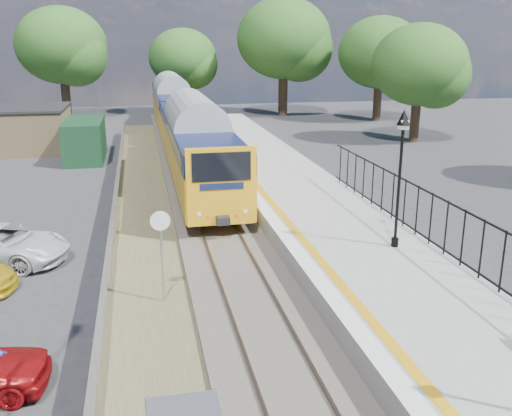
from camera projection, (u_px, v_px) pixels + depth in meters
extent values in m
plane|color=#2D2D30|center=(287.00, 390.00, 12.85)|extent=(120.00, 120.00, 0.00)
cube|color=#473F38|center=(223.00, 240.00, 22.22)|extent=(3.40, 80.00, 0.20)
cube|color=#4C472D|center=(148.00, 267.00, 19.81)|extent=(2.60, 70.00, 0.06)
cube|color=brown|center=(204.00, 239.00, 22.05)|extent=(0.07, 80.00, 0.14)
cube|color=brown|center=(241.00, 236.00, 22.33)|extent=(0.07, 80.00, 0.14)
cube|color=gray|center=(343.00, 241.00, 21.05)|extent=(5.00, 70.00, 0.90)
cube|color=silver|center=(284.00, 234.00, 20.49)|extent=(0.50, 70.00, 0.01)
cube|color=orange|center=(297.00, 233.00, 20.59)|extent=(0.30, 70.00, 0.01)
cylinder|color=black|center=(395.00, 242.00, 19.22)|extent=(0.24, 0.24, 0.30)
cylinder|color=black|center=(399.00, 189.00, 18.69)|extent=(0.10, 0.10, 3.70)
cube|color=black|center=(403.00, 130.00, 18.14)|extent=(0.08, 0.08, 0.30)
cube|color=beige|center=(403.00, 124.00, 18.10)|extent=(0.26, 0.26, 0.30)
cone|color=black|center=(404.00, 117.00, 18.03)|extent=(0.44, 0.44, 0.50)
cube|color=black|center=(495.00, 227.00, 15.72)|extent=(0.05, 26.00, 0.05)
cube|color=tan|center=(9.00, 130.00, 40.19)|extent=(8.00, 6.00, 3.00)
cube|color=black|center=(6.00, 108.00, 39.76)|extent=(8.20, 6.20, 0.15)
cube|color=#143820|center=(85.00, 140.00, 37.55)|extent=(2.40, 6.00, 2.60)
cylinder|color=#332319|center=(66.00, 99.00, 57.38)|extent=(0.88, 0.88, 3.85)
ellipsoid|color=#21501A|center=(61.00, 45.00, 55.90)|extent=(8.80, 8.80, 7.48)
cylinder|color=#332319|center=(184.00, 98.00, 61.67)|extent=(0.72, 0.72, 3.15)
ellipsoid|color=#21501A|center=(183.00, 58.00, 60.46)|extent=(7.20, 7.20, 6.12)
cylinder|color=#332319|center=(283.00, 95.00, 59.68)|extent=(0.96, 0.96, 4.20)
ellipsoid|color=#21501A|center=(284.00, 38.00, 58.08)|extent=(9.60, 9.60, 8.16)
cylinder|color=#332319|center=(377.00, 103.00, 55.68)|extent=(0.80, 0.80, 3.50)
ellipsoid|color=#21501A|center=(380.00, 52.00, 54.34)|extent=(8.00, 8.00, 6.80)
cylinder|color=#332319|center=(415.00, 121.00, 44.07)|extent=(0.72, 0.72, 3.15)
ellipsoid|color=#21501A|center=(419.00, 65.00, 42.86)|extent=(7.20, 7.20, 6.12)
cube|color=orange|center=(195.00, 152.00, 31.31)|extent=(2.80, 20.00, 1.90)
cube|color=#111A3E|center=(195.00, 129.00, 30.94)|extent=(2.82, 20.00, 0.90)
cube|color=black|center=(195.00, 129.00, 30.94)|extent=(2.82, 18.00, 0.70)
cube|color=black|center=(196.00, 173.00, 31.64)|extent=(2.00, 18.00, 0.45)
cube|color=orange|center=(172.00, 110.00, 50.67)|extent=(2.80, 20.00, 1.90)
cube|color=#111A3E|center=(171.00, 95.00, 50.30)|extent=(2.82, 20.00, 0.90)
cube|color=black|center=(171.00, 95.00, 50.30)|extent=(2.82, 18.00, 0.70)
cube|color=black|center=(173.00, 123.00, 51.00)|extent=(2.00, 18.00, 0.45)
cube|color=black|center=(221.00, 167.00, 21.33)|extent=(2.24, 0.04, 1.10)
cylinder|color=#999EA3|center=(162.00, 263.00, 16.77)|extent=(0.06, 0.06, 2.61)
cylinder|color=silver|center=(160.00, 221.00, 16.35)|extent=(0.59, 0.06, 0.58)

